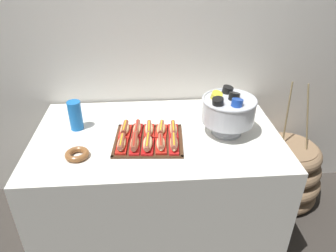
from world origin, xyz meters
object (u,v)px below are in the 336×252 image
at_px(hot_dog_4, 174,143).
at_px(hot_dog_8, 161,129).
at_px(punch_bowl, 228,109).
at_px(cup_stack, 75,115).
at_px(hot_dog_7, 149,130).
at_px(hot_dog_2, 148,144).
at_px(buffet_table, 158,180).
at_px(donut, 77,154).
at_px(hot_dog_6, 137,130).
at_px(hot_dog_5, 125,129).
at_px(hot_dog_9, 173,129).
at_px(hot_dog_1, 135,144).
at_px(floor_vase, 284,173).
at_px(hot_dog_0, 122,144).
at_px(serving_tray, 149,141).
at_px(hot_dog_3, 161,144).

distance_m(hot_dog_4, hot_dog_8, 0.18).
height_order(punch_bowl, cup_stack, punch_bowl).
bearing_deg(hot_dog_7, hot_dog_4, -51.80).
xyz_separation_m(hot_dog_2, hot_dog_4, (0.15, -0.01, 0.00)).
height_order(buffet_table, donut, donut).
relative_size(hot_dog_8, donut, 1.21).
distance_m(hot_dog_6, donut, 0.40).
bearing_deg(hot_dog_5, hot_dog_9, -4.07).
bearing_deg(hot_dog_1, floor_vase, 19.07).
xyz_separation_m(hot_dog_1, hot_dog_4, (0.22, -0.02, -0.00)).
bearing_deg(hot_dog_0, serving_tray, 24.74).
height_order(hot_dog_1, hot_dog_7, hot_dog_1).
distance_m(serving_tray, hot_dog_3, 0.12).
height_order(hot_dog_4, donut, hot_dog_4).
xyz_separation_m(buffet_table, hot_dog_5, (-0.20, 0.00, 0.42)).
relative_size(hot_dog_7, donut, 1.26).
bearing_deg(hot_dog_8, serving_tray, -136.34).
xyz_separation_m(hot_dog_1, hot_dog_6, (0.01, 0.16, -0.00)).
distance_m(hot_dog_2, hot_dog_5, 0.22).
height_order(floor_vase, hot_dog_2, floor_vase).
distance_m(hot_dog_1, hot_dog_9, 0.28).
bearing_deg(hot_dog_7, hot_dog_3, -69.63).
height_order(hot_dog_3, hot_dog_4, hot_dog_4).
relative_size(hot_dog_9, punch_bowl, 0.52).
relative_size(buffet_table, hot_dog_3, 9.53).
bearing_deg(cup_stack, hot_dog_3, -27.66).
relative_size(floor_vase, hot_dog_4, 5.64).
height_order(hot_dog_9, cup_stack, cup_stack).
bearing_deg(hot_dog_5, hot_dog_3, -40.32).
xyz_separation_m(hot_dog_8, hot_dog_9, (0.07, -0.01, -0.00)).
relative_size(serving_tray, hot_dog_8, 2.63).
xyz_separation_m(hot_dog_2, hot_dog_9, (0.16, 0.15, -0.00)).
distance_m(hot_dog_2, donut, 0.40).
bearing_deg(floor_vase, hot_dog_0, -162.23).
relative_size(hot_dog_5, punch_bowl, 0.49).
bearing_deg(hot_dog_5, donut, -138.90).
distance_m(hot_dog_3, punch_bowl, 0.46).
bearing_deg(buffet_table, donut, -153.92).
xyz_separation_m(floor_vase, hot_dog_7, (-1.07, -0.24, 0.59)).
height_order(hot_dog_2, hot_dog_8, hot_dog_2).
distance_m(floor_vase, hot_dog_6, 1.31).
bearing_deg(punch_bowl, buffet_table, 176.35).
xyz_separation_m(hot_dog_8, punch_bowl, (0.40, -0.01, 0.13)).
height_order(hot_dog_4, hot_dog_7, hot_dog_4).
relative_size(buffet_table, punch_bowl, 4.67).
relative_size(floor_vase, punch_bowl, 3.05).
bearing_deg(hot_dog_4, cup_stack, 154.95).
bearing_deg(serving_tray, cup_stack, 157.68).
bearing_deg(serving_tray, hot_dog_4, -32.88).
distance_m(serving_tray, punch_bowl, 0.52).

